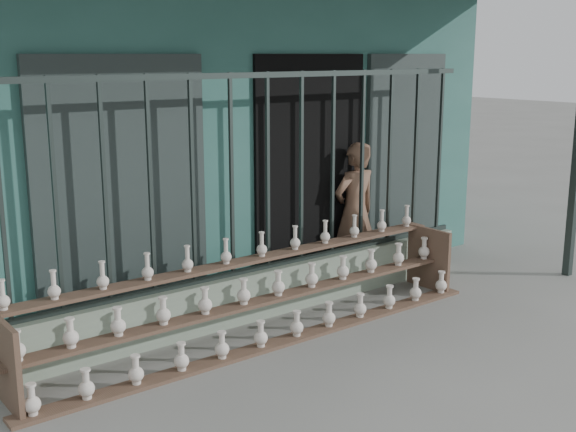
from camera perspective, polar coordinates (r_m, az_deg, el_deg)
ground at (r=5.96m, az=6.02°, el=-11.11°), size 60.00×60.00×0.00m
workshop_building at (r=9.02m, az=-12.79°, el=7.43°), size 7.40×6.60×3.21m
parapet_wall at (r=6.81m, az=-1.56°, el=-5.93°), size 5.00×0.20×0.45m
security_fence at (r=6.54m, az=-1.62°, el=3.44°), size 5.00×0.04×1.80m
shelf_rack at (r=6.24m, az=-2.05°, el=-6.38°), size 4.50×0.68×0.85m
elderly_woman at (r=7.77m, az=5.30°, el=0.35°), size 0.55×0.36×1.49m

